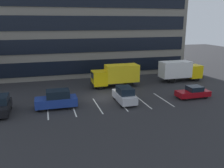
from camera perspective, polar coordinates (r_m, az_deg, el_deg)
ground_plane at (r=30.46m, az=-2.00°, el=-3.30°), size 120.00×120.00×0.00m
office_building at (r=46.58m, az=-7.59°, el=14.12°), size 37.11×13.44×18.00m
lot_markings at (r=27.97m, az=-0.66°, el=-4.96°), size 14.14×5.40×0.01m
box_truck_yellow at (r=40.05m, az=16.01°, el=3.26°), size 7.06×2.34×3.27m
box_truck_yellow_all at (r=35.14m, az=0.98°, el=2.27°), size 7.04×2.33×3.27m
suv_silver at (r=28.41m, az=3.02°, el=-2.65°), size 1.84×4.35×1.97m
suv_navy at (r=27.33m, az=-13.13°, el=-3.63°), size 4.59×1.95×2.08m
suv_black at (r=27.65m, az=-25.19°, el=-4.64°), size 1.80×4.23×1.91m
sedan_maroon at (r=31.95m, az=18.92°, el=-1.90°), size 4.24×1.78×1.52m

